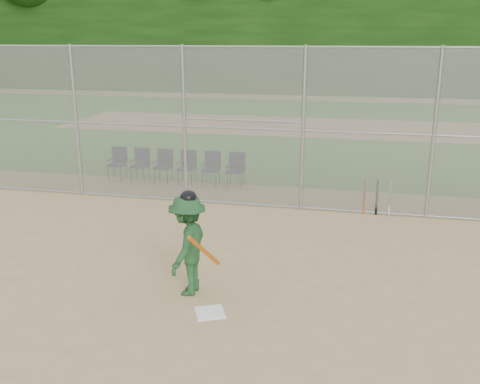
# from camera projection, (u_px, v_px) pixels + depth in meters

# --- Properties ---
(ground) EXTENTS (100.00, 100.00, 0.00)m
(ground) POSITION_uv_depth(u_px,v_px,m) (208.00, 295.00, 8.95)
(ground) COLOR tan
(ground) RESTS_ON ground
(grass_strip) EXTENTS (100.00, 100.00, 0.00)m
(grass_strip) POSITION_uv_depth(u_px,v_px,m) (310.00, 127.00, 25.82)
(grass_strip) COLOR #2D6C20
(grass_strip) RESTS_ON ground
(dirt_patch_far) EXTENTS (24.00, 24.00, 0.00)m
(dirt_patch_far) POSITION_uv_depth(u_px,v_px,m) (310.00, 127.00, 25.82)
(dirt_patch_far) COLOR tan
(dirt_patch_far) RESTS_ON ground
(backstop_fence) EXTENTS (16.09, 0.09, 4.00)m
(backstop_fence) POSITION_uv_depth(u_px,v_px,m) (262.00, 126.00, 13.06)
(backstop_fence) COLOR gray
(backstop_fence) RESTS_ON ground
(treeline) EXTENTS (81.00, 60.00, 11.00)m
(treeline) POSITION_uv_depth(u_px,v_px,m) (318.00, 9.00, 26.16)
(treeline) COLOR black
(treeline) RESTS_ON ground
(home_plate) EXTENTS (0.59, 0.59, 0.02)m
(home_plate) POSITION_uv_depth(u_px,v_px,m) (210.00, 313.00, 8.37)
(home_plate) COLOR white
(home_plate) RESTS_ON ground
(batter_at_plate) EXTENTS (0.95, 1.26, 1.80)m
(batter_at_plate) POSITION_uv_depth(u_px,v_px,m) (188.00, 244.00, 8.82)
(batter_at_plate) COLOR #1D4823
(batter_at_plate) RESTS_ON ground
(spare_bats) EXTENTS (0.66, 0.28, 0.85)m
(spare_bats) POSITION_uv_depth(u_px,v_px,m) (377.00, 197.00, 12.99)
(spare_bats) COLOR #D84C14
(spare_bats) RESTS_ON ground
(chair_0) EXTENTS (0.54, 0.52, 0.96)m
(chair_0) POSITION_uv_depth(u_px,v_px,m) (117.00, 164.00, 16.17)
(chair_0) COLOR #0F1737
(chair_0) RESTS_ON ground
(chair_1) EXTENTS (0.54, 0.52, 0.96)m
(chair_1) POSITION_uv_depth(u_px,v_px,m) (140.00, 165.00, 16.01)
(chair_1) COLOR #0F1737
(chair_1) RESTS_ON ground
(chair_2) EXTENTS (0.54, 0.52, 0.96)m
(chair_2) POSITION_uv_depth(u_px,v_px,m) (163.00, 166.00, 15.86)
(chair_2) COLOR #0F1737
(chair_2) RESTS_ON ground
(chair_3) EXTENTS (0.54, 0.52, 0.96)m
(chair_3) POSITION_uv_depth(u_px,v_px,m) (187.00, 167.00, 15.70)
(chair_3) COLOR #0F1737
(chair_3) RESTS_ON ground
(chair_4) EXTENTS (0.54, 0.52, 0.96)m
(chair_4) POSITION_uv_depth(u_px,v_px,m) (211.00, 169.00, 15.55)
(chair_4) COLOR #0F1737
(chair_4) RESTS_ON ground
(chair_5) EXTENTS (0.54, 0.52, 0.96)m
(chair_5) POSITION_uv_depth(u_px,v_px,m) (236.00, 170.00, 15.40)
(chair_5) COLOR #0F1737
(chair_5) RESTS_ON ground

